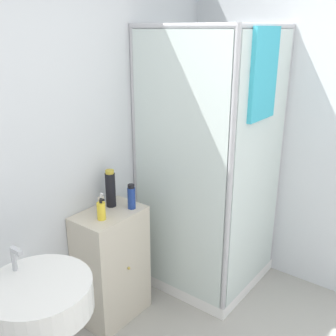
{
  "coord_description": "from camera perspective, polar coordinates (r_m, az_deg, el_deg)",
  "views": [
    {
      "loc": [
        -1.21,
        -0.24,
        1.97
      ],
      "look_at": [
        0.63,
        1.17,
        1.15
      ],
      "focal_mm": 42.0,
      "sensor_mm": 36.0,
      "label": 1
    }
  ],
  "objects": [
    {
      "name": "sink",
      "position": [
        2.09,
        -17.93,
        -19.46
      ],
      "size": [
        0.51,
        0.51,
        0.99
      ],
      "color": "white",
      "rests_on": "ground_plane"
    },
    {
      "name": "wall_back",
      "position": [
        2.39,
        -19.54,
        0.92
      ],
      "size": [
        6.4,
        0.06,
        2.5
      ],
      "primitive_type": "cube",
      "color": "silver",
      "rests_on": "ground_plane"
    },
    {
      "name": "lotion_bottle_white",
      "position": [
        2.63,
        -9.64,
        -5.29
      ],
      "size": [
        0.04,
        0.04,
        0.14
      ],
      "color": "beige",
      "rests_on": "vanity_cabinet"
    },
    {
      "name": "shower_enclosure",
      "position": [
        3.11,
        6.34,
        -7.2
      ],
      "size": [
        0.83,
        0.86,
        2.0
      ],
      "color": "white",
      "rests_on": "ground_plane"
    },
    {
      "name": "shampoo_bottle_blue",
      "position": [
        2.66,
        -5.33,
        -4.2
      ],
      "size": [
        0.05,
        0.05,
        0.17
      ],
      "color": "navy",
      "rests_on": "vanity_cabinet"
    },
    {
      "name": "shampoo_bottle_tall_black",
      "position": [
        2.69,
        -8.35,
        -2.99
      ],
      "size": [
        0.07,
        0.07,
        0.26
      ],
      "color": "black",
      "rests_on": "vanity_cabinet"
    },
    {
      "name": "soap_dispenser",
      "position": [
        2.54,
        -9.66,
        -6.13
      ],
      "size": [
        0.06,
        0.06,
        0.15
      ],
      "color": "yellow",
      "rests_on": "vanity_cabinet"
    },
    {
      "name": "vanity_cabinet",
      "position": [
        2.85,
        -8.16,
        -13.78
      ],
      "size": [
        0.47,
        0.33,
        0.82
      ],
      "color": "beige",
      "rests_on": "ground_plane"
    }
  ]
}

